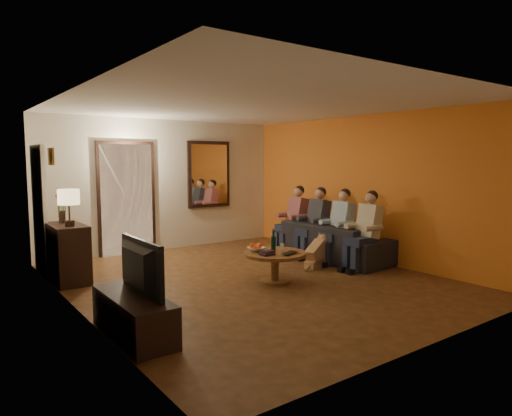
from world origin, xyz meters
TOP-DOWN VIEW (x-y plane):
  - floor at (0.00, 0.00)m, footprint 5.00×6.00m
  - ceiling at (0.00, 0.00)m, footprint 5.00×6.00m
  - back_wall at (0.00, 3.00)m, footprint 5.00×0.02m
  - front_wall at (0.00, -3.00)m, footprint 5.00×0.02m
  - left_wall at (-2.50, 0.00)m, footprint 0.02×6.00m
  - right_wall at (2.50, 0.00)m, footprint 0.02×6.00m
  - orange_accent at (2.49, 0.00)m, footprint 0.01×6.00m
  - kitchen_doorway at (-0.80, 2.98)m, footprint 1.00×0.06m
  - door_trim at (-0.80, 2.97)m, footprint 1.12×0.04m
  - fridge_glimpse at (-0.55, 2.98)m, footprint 0.45×0.03m
  - mirror_frame at (1.00, 2.96)m, footprint 1.00×0.05m
  - mirror_glass at (1.00, 2.93)m, footprint 0.86×0.02m
  - white_door at (-2.46, 2.30)m, footprint 0.06×0.85m
  - framed_art at (-2.47, 1.30)m, footprint 0.03×0.28m
  - art_canvas at (-2.46, 1.30)m, footprint 0.01×0.22m
  - dresser at (-2.25, 1.57)m, footprint 0.45×0.97m
  - table_lamp at (-2.25, 1.35)m, footprint 0.30×0.30m
  - flower_vase at (-2.25, 1.79)m, footprint 0.14×0.14m
  - tv_stand at (-2.25, -1.07)m, footprint 0.45×1.28m
  - tv at (-2.25, -1.07)m, footprint 0.99×0.13m
  - sofa at (2.04, 0.35)m, footprint 2.32×0.98m
  - person_a at (1.94, -0.55)m, footprint 0.60×0.40m
  - person_b at (1.94, 0.05)m, footprint 0.60×0.40m
  - person_c at (1.94, 0.65)m, footprint 0.60×0.40m
  - person_d at (1.94, 1.25)m, footprint 0.60×0.40m
  - dog at (1.35, 0.02)m, footprint 0.61×0.40m
  - coffee_table at (0.21, -0.29)m, footprint 1.04×1.04m
  - bowl at (0.03, -0.07)m, footprint 0.26×0.26m
  - oranges at (0.03, -0.07)m, footprint 0.20×0.20m
  - wine_bottle at (0.26, -0.19)m, footprint 0.07×0.07m
  - wine_glass at (0.39, -0.24)m, footprint 0.06×0.06m
  - book_stack at (-0.01, -0.39)m, footprint 0.20×0.15m
  - laptop at (0.31, -0.57)m, footprint 0.38×0.32m

SIDE VIEW (x-z plane):
  - floor at x=0.00m, z-range -0.01..0.01m
  - tv_stand at x=-2.25m, z-range 0.00..0.43m
  - coffee_table at x=0.21m, z-range 0.00..0.45m
  - dog at x=1.35m, z-range 0.00..0.56m
  - sofa at x=2.04m, z-range 0.00..0.67m
  - dresser at x=-2.25m, z-range 0.00..0.86m
  - laptop at x=0.31m, z-range 0.45..0.48m
  - bowl at x=0.03m, z-range 0.45..0.51m
  - book_stack at x=-0.01m, z-range 0.45..0.52m
  - wine_glass at x=0.39m, z-range 0.45..0.55m
  - oranges at x=0.03m, z-range 0.51..0.59m
  - person_a at x=1.94m, z-range 0.00..1.20m
  - person_b at x=1.94m, z-range 0.00..1.20m
  - person_c at x=1.94m, z-range 0.00..1.20m
  - person_d at x=1.94m, z-range 0.00..1.20m
  - wine_bottle at x=0.26m, z-range 0.45..0.76m
  - tv at x=-2.25m, z-range 0.43..1.00m
  - fridge_glimpse at x=-0.55m, z-range 0.05..1.75m
  - white_door at x=-2.46m, z-range 0.00..2.04m
  - kitchen_doorway at x=-0.80m, z-range 0.00..2.10m
  - door_trim at x=-0.80m, z-range -0.06..2.16m
  - flower_vase at x=-2.25m, z-range 0.86..1.30m
  - table_lamp at x=-2.25m, z-range 0.86..1.40m
  - back_wall at x=0.00m, z-range 0.00..2.60m
  - front_wall at x=0.00m, z-range 0.00..2.60m
  - left_wall at x=-2.50m, z-range 0.00..2.60m
  - right_wall at x=2.50m, z-range 0.00..2.60m
  - orange_accent at x=2.49m, z-range 0.00..2.60m
  - mirror_frame at x=1.00m, z-range 0.80..2.20m
  - mirror_glass at x=1.00m, z-range 0.87..2.13m
  - framed_art at x=-2.47m, z-range 1.73..1.97m
  - art_canvas at x=-2.46m, z-range 1.76..1.94m
  - ceiling at x=0.00m, z-range 2.60..2.60m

